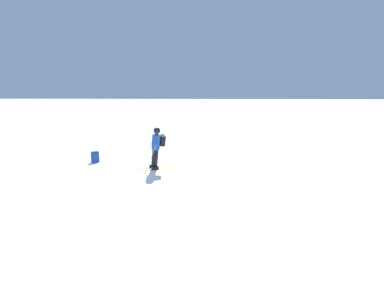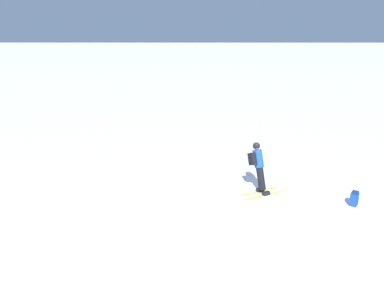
% 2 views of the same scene
% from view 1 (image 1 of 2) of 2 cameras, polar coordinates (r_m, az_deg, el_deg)
% --- Properties ---
extents(ground_plane, '(300.00, 300.00, 0.00)m').
position_cam_1_polar(ground_plane, '(13.09, -6.86, -4.21)').
color(ground_plane, white).
extents(skier, '(1.44, 1.77, 1.85)m').
position_cam_1_polar(skier, '(12.17, -6.81, -0.37)').
color(skier, yellow).
rests_on(skier, ground).
extents(spare_backpack, '(0.37, 0.36, 0.50)m').
position_cam_1_polar(spare_backpack, '(14.38, -17.97, -2.36)').
color(spare_backpack, '#194293').
rests_on(spare_backpack, ground).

